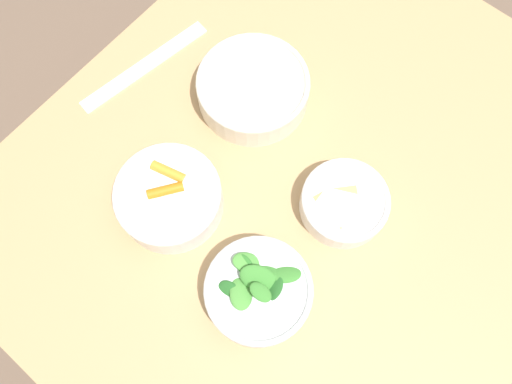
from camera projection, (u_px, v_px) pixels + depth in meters
name	position (u px, v px, depth m)	size (l,w,h in m)	color
ground_plane	(282.00, 259.00, 1.53)	(10.00, 10.00, 0.00)	brown
dining_table	(297.00, 198.00, 0.96)	(1.03, 0.89, 0.72)	tan
bowl_carrots	(170.00, 198.00, 0.80)	(0.17, 0.17, 0.07)	white
bowl_greens	(258.00, 290.00, 0.76)	(0.17, 0.17, 0.07)	silver
bowl_beans_hotdog	(253.00, 90.00, 0.87)	(0.20, 0.20, 0.06)	silver
bowl_cookies	(343.00, 205.00, 0.81)	(0.14, 0.14, 0.05)	white
ruler	(145.00, 66.00, 0.92)	(0.27, 0.07, 0.00)	silver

